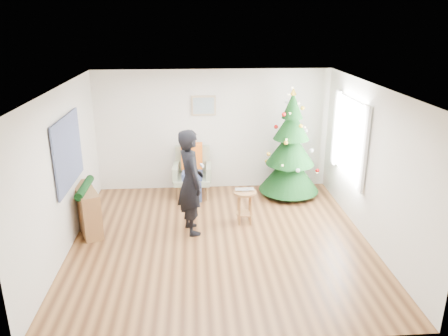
{
  "coord_description": "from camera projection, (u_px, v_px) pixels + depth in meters",
  "views": [
    {
      "loc": [
        -0.41,
        -6.63,
        3.63
      ],
      "look_at": [
        0.1,
        0.6,
        1.1
      ],
      "focal_mm": 35.0,
      "sensor_mm": 36.0,
      "label": 1
    }
  ],
  "objects": [
    {
      "name": "garland",
      "position": [
        85.0,
        187.0,
        7.56
      ],
      "size": [
        0.14,
        0.9,
        0.14
      ],
      "primitive_type": "cylinder",
      "rotation": [
        1.57,
        0.0,
        0.0
      ],
      "color": "black",
      "rests_on": "console"
    },
    {
      "name": "curtains",
      "position": [
        348.0,
        138.0,
        8.08
      ],
      "size": [
        0.05,
        1.75,
        1.5
      ],
      "color": "white",
      "rests_on": "wall_right"
    },
    {
      "name": "floor",
      "position": [
        221.0,
        240.0,
        7.47
      ],
      "size": [
        5.0,
        5.0,
        0.0
      ],
      "primitive_type": "plane",
      "color": "brown",
      "rests_on": "ground"
    },
    {
      "name": "framed_picture",
      "position": [
        204.0,
        106.0,
        9.17
      ],
      "size": [
        0.52,
        0.05,
        0.42
      ],
      "color": "tan",
      "rests_on": "wall_back"
    },
    {
      "name": "wall_front",
      "position": [
        235.0,
        245.0,
        4.69
      ],
      "size": [
        5.0,
        0.0,
        5.0
      ],
      "primitive_type": "plane",
      "rotation": [
        -1.57,
        0.0,
        0.0
      ],
      "color": "silver",
      "rests_on": "floor"
    },
    {
      "name": "window_panel",
      "position": [
        350.0,
        138.0,
        8.08
      ],
      "size": [
        0.04,
        1.3,
        1.4
      ],
      "primitive_type": "cube",
      "color": "white",
      "rests_on": "wall_right"
    },
    {
      "name": "seated_person",
      "position": [
        192.0,
        165.0,
        9.1
      ],
      "size": [
        0.45,
        0.64,
        1.33
      ],
      "rotation": [
        0.0,
        0.0,
        -0.05
      ],
      "color": "navy",
      "rests_on": "armchair"
    },
    {
      "name": "wall_back",
      "position": [
        213.0,
        130.0,
        9.39
      ],
      "size": [
        5.0,
        0.0,
        5.0
      ],
      "primitive_type": "plane",
      "rotation": [
        1.57,
        0.0,
        0.0
      ],
      "color": "silver",
      "rests_on": "floor"
    },
    {
      "name": "game_controller",
      "position": [
        202.0,
        165.0,
        7.37
      ],
      "size": [
        0.07,
        0.13,
        0.04
      ],
      "primitive_type": "cube",
      "rotation": [
        0.0,
        0.0,
        0.28
      ],
      "color": "white",
      "rests_on": "standing_man"
    },
    {
      "name": "console",
      "position": [
        87.0,
        210.0,
        7.7
      ],
      "size": [
        0.69,
        1.03,
        0.8
      ],
      "primitive_type": "cube",
      "rotation": [
        0.0,
        0.0,
        0.43
      ],
      "color": "brown",
      "rests_on": "floor"
    },
    {
      "name": "ceiling",
      "position": [
        220.0,
        88.0,
        6.61
      ],
      "size": [
        5.0,
        5.0,
        0.0
      ],
      "primitive_type": "plane",
      "rotation": [
        3.14,
        0.0,
        0.0
      ],
      "color": "white",
      "rests_on": "wall_back"
    },
    {
      "name": "wall_right",
      "position": [
        371.0,
        165.0,
        7.21
      ],
      "size": [
        0.0,
        5.0,
        5.0
      ],
      "primitive_type": "plane",
      "rotation": [
        1.57,
        0.0,
        -1.57
      ],
      "color": "silver",
      "rests_on": "floor"
    },
    {
      "name": "wall_left",
      "position": [
        62.0,
        172.0,
        6.87
      ],
      "size": [
        0.0,
        5.0,
        5.0
      ],
      "primitive_type": "plane",
      "rotation": [
        1.57,
        0.0,
        1.57
      ],
      "color": "silver",
      "rests_on": "floor"
    },
    {
      "name": "christmas_tree",
      "position": [
        290.0,
        149.0,
        9.04
      ],
      "size": [
        1.26,
        1.26,
        2.28
      ],
      "rotation": [
        0.0,
        0.0,
        -0.16
      ],
      "color": "#3F2816",
      "rests_on": "floor"
    },
    {
      "name": "standing_man",
      "position": [
        191.0,
        182.0,
        7.49
      ],
      "size": [
        0.62,
        0.78,
        1.86
      ],
      "primitive_type": "imported",
      "rotation": [
        0.0,
        0.0,
        1.85
      ],
      "color": "black",
      "rests_on": "floor"
    },
    {
      "name": "armchair",
      "position": [
        193.0,
        178.0,
        9.26
      ],
      "size": [
        0.82,
        0.75,
        1.02
      ],
      "rotation": [
        0.0,
        0.0,
        -0.05
      ],
      "color": "gray",
      "rests_on": "floor"
    },
    {
      "name": "laptop",
      "position": [
        245.0,
        191.0,
        7.9
      ],
      "size": [
        0.34,
        0.22,
        0.03
      ],
      "primitive_type": "imported",
      "rotation": [
        0.0,
        0.0,
        -0.0
      ],
      "color": "silver",
      "rests_on": "stool"
    },
    {
      "name": "stool",
      "position": [
        245.0,
        207.0,
        8.01
      ],
      "size": [
        0.42,
        0.42,
        0.63
      ],
      "rotation": [
        0.0,
        0.0,
        -0.35
      ],
      "color": "brown",
      "rests_on": "floor"
    },
    {
      "name": "tapestry",
      "position": [
        68.0,
        152.0,
        7.08
      ],
      "size": [
        0.03,
        1.5,
        1.15
      ],
      "primitive_type": "cube",
      "color": "black",
      "rests_on": "wall_left"
    }
  ]
}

